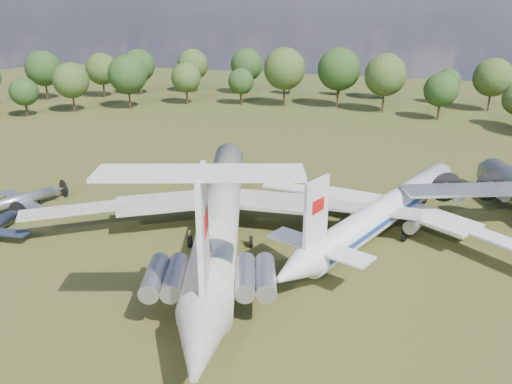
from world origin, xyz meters
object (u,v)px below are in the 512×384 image
(small_prop_northwest, at_px, (18,203))
(person_on_il62, at_px, (209,250))
(il62_airliner, at_px, (221,215))
(tu104_jet, at_px, (388,214))

(small_prop_northwest, xyz_separation_m, person_on_il62, (34.37, -14.35, 5.71))
(il62_airliner, xyz_separation_m, small_prop_northwest, (-28.80, -1.03, -1.86))
(small_prop_northwest, bearing_deg, tu104_jet, 34.53)
(tu104_jet, distance_m, person_on_il62, 26.96)
(tu104_jet, bearing_deg, il62_airliner, -136.01)
(small_prop_northwest, distance_m, person_on_il62, 37.68)
(il62_airliner, bearing_deg, person_on_il62, -90.00)
(il62_airliner, relative_size, small_prop_northwest, 4.10)
(person_on_il62, bearing_deg, small_prop_northwest, -49.76)
(il62_airliner, height_order, tu104_jet, il62_airliner)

